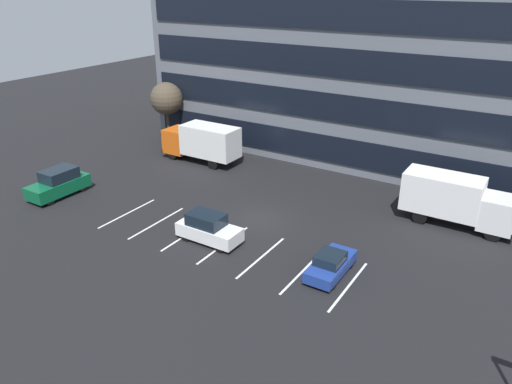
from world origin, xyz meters
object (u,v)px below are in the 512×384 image
at_px(suv_white, 209,228).
at_px(bare_tree, 166,99).
at_px(suv_forest, 59,183).
at_px(sedan_navy, 331,264).
at_px(box_truck_orange, 202,141).
at_px(box_truck_white, 456,199).

bearing_deg(suv_white, bare_tree, 138.03).
xyz_separation_m(suv_forest, sedan_navy, (22.14, 1.02, -0.36)).
bearing_deg(suv_forest, suv_white, 1.71).
bearing_deg(bare_tree, suv_forest, -82.58).
bearing_deg(box_truck_orange, box_truck_white, -2.00).
height_order(box_truck_white, bare_tree, bare_tree).
xyz_separation_m(box_truck_white, box_truck_orange, (-21.96, 0.77, 0.03)).
height_order(box_truck_white, sedan_navy, box_truck_white).
bearing_deg(box_truck_white, suv_white, -139.90).
relative_size(suv_white, sedan_navy, 1.07).
bearing_deg(bare_tree, suv_white, -41.97).
bearing_deg(sedan_navy, box_truck_white, 65.88).
distance_m(box_truck_white, bare_tree, 28.89).
xyz_separation_m(sedan_navy, bare_tree, (-24.06, 13.73, 3.72)).
distance_m(suv_forest, bare_tree, 15.24).
height_order(suv_forest, suv_white, suv_forest).
bearing_deg(suv_forest, bare_tree, 97.42).
height_order(box_truck_orange, suv_white, box_truck_orange).
distance_m(box_truck_orange, sedan_navy, 20.57).
distance_m(box_truck_orange, suv_forest, 12.73).
height_order(box_truck_white, suv_white, box_truck_white).
distance_m(suv_forest, suv_white, 14.02).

